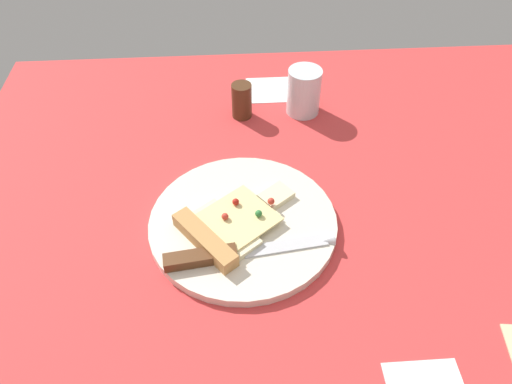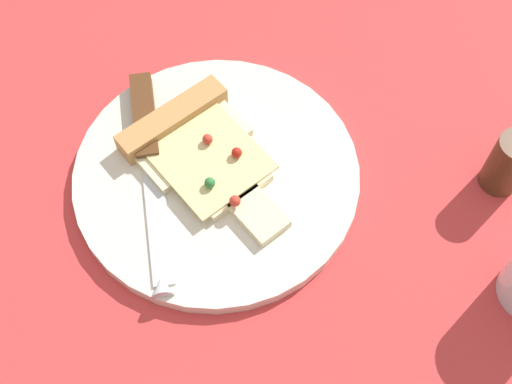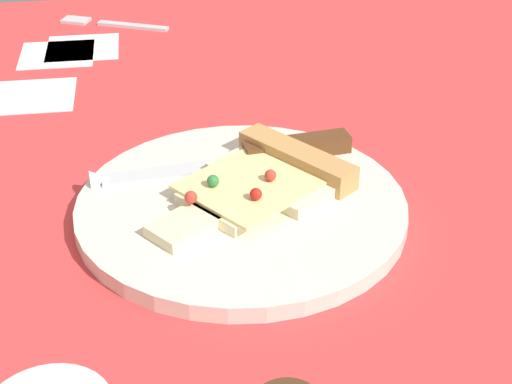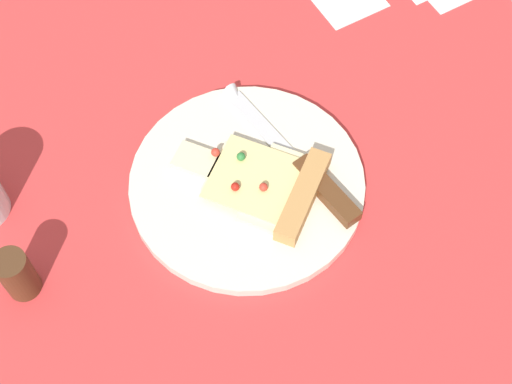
{
  "view_description": "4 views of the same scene",
  "coord_description": "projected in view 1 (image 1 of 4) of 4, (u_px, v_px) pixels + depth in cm",
  "views": [
    {
      "loc": [
        9.87,
        42.22,
        55.66
      ],
      "look_at": [
        6.42,
        -8.94,
        3.57
      ],
      "focal_mm": 34.16,
      "sensor_mm": 36.0,
      "label": 1
    },
    {
      "loc": [
        -24.98,
        -8.13,
        57.47
      ],
      "look_at": [
        5.52,
        -9.14,
        2.65
      ],
      "focal_mm": 47.22,
      "sensor_mm": 36.0,
      "label": 2
    },
    {
      "loc": [
        1.83,
        -60.12,
        36.5
      ],
      "look_at": [
        9.62,
        -7.01,
        3.19
      ],
      "focal_mm": 54.51,
      "sensor_mm": 36.0,
      "label": 3
    },
    {
      "loc": [
        47.65,
        -26.56,
        77.06
      ],
      "look_at": [
        10.8,
        -5.41,
        2.18
      ],
      "focal_mm": 52.28,
      "sensor_mm": 36.0,
      "label": 4
    }
  ],
  "objects": [
    {
      "name": "pizza_slice",
      "position": [
        229.0,
        225.0,
        0.7
      ],
      "size": [
        18.55,
        16.79,
        2.36
      ],
      "rotation": [
        0.0,
        0.0,
        2.23
      ],
      "color": "beige",
      "rests_on": "plate"
    },
    {
      "name": "ground_plane",
      "position": [
        304.0,
        258.0,
        0.71
      ],
      "size": [
        111.62,
        111.62,
        3.0
      ],
      "color": "#D13838",
      "rests_on": "ground"
    },
    {
      "name": "knife",
      "position": [
        234.0,
        253.0,
        0.67
      ],
      "size": [
        24.07,
        5.17,
        2.45
      ],
      "rotation": [
        0.0,
        0.0,
        1.7
      ],
      "color": "silver",
      "rests_on": "plate"
    },
    {
      "name": "drinking_glass",
      "position": [
        304.0,
        92.0,
        0.9
      ],
      "size": [
        6.24,
        6.24,
        8.81
      ],
      "primitive_type": "cylinder",
      "color": "silver",
      "rests_on": "ground_plane"
    },
    {
      "name": "plate",
      "position": [
        243.0,
        223.0,
        0.73
      ],
      "size": [
        27.91,
        27.91,
        1.44
      ],
      "primitive_type": "cylinder",
      "color": "silver",
      "rests_on": "ground_plane"
    },
    {
      "name": "pepper_shaker",
      "position": [
        242.0,
        101.0,
        0.9
      ],
      "size": [
        3.72,
        3.72,
        6.74
      ],
      "primitive_type": "cylinder",
      "color": "#4C2D19",
      "rests_on": "ground_plane"
    }
  ]
}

